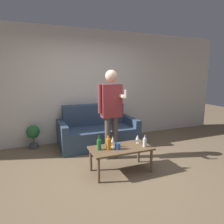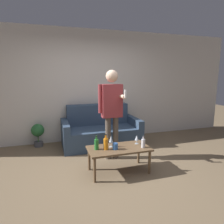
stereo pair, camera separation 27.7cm
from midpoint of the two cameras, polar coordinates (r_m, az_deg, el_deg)
name	(u,v)px [view 1 (the left image)]	position (r m, az deg, el deg)	size (l,w,h in m)	color
ground_plane	(116,177)	(3.39, -1.24, -18.03)	(16.00, 16.00, 0.00)	#756047
wall_back	(83,86)	(4.98, -9.86, 7.26)	(8.00, 0.06, 2.70)	silver
couch	(97,131)	(4.73, -5.94, -5.45)	(1.77, 0.94, 0.92)	#334760
coffee_table	(121,150)	(3.39, 0.17, -10.90)	(1.03, 0.53, 0.43)	brown
bottle_orange	(145,142)	(3.42, 7.03, -8.57)	(0.07, 0.07, 0.20)	silver
bottle_green	(99,144)	(3.26, -6.20, -9.21)	(0.07, 0.07, 0.23)	#23752D
bottle_dark	(108,144)	(3.26, -3.52, -9.04)	(0.08, 0.08, 0.26)	orange
wine_glass_near	(138,137)	(3.56, 5.09, -7.27)	(0.07, 0.07, 0.15)	silver
wine_glass_far	(113,139)	(3.36, -2.13, -7.81)	(0.07, 0.07, 0.19)	silver
cup_on_table	(118,146)	(3.28, -0.85, -9.77)	(0.09, 0.09, 0.10)	#3366B2
person_standing_front	(111,107)	(3.77, -2.34, 1.53)	(0.45, 0.43, 1.71)	brown
potted_plant	(33,134)	(4.83, -23.17, -5.82)	(0.29, 0.29, 0.53)	#4C4C51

